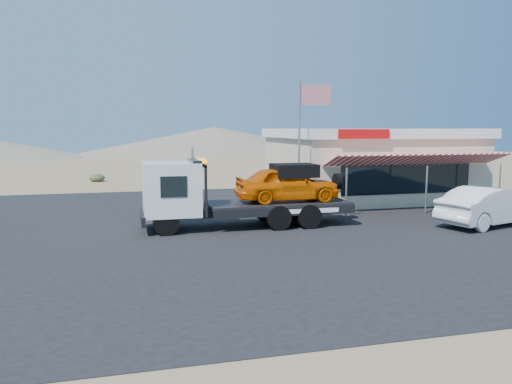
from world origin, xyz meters
TOP-DOWN VIEW (x-y plane):
  - ground at (0.00, 0.00)m, footprint 120.00×120.00m
  - asphalt_lot at (2.00, 3.00)m, footprint 32.00×24.00m
  - tow_truck at (1.55, 2.35)m, footprint 8.20×2.43m
  - white_sedan at (11.31, 0.08)m, footprint 5.06×2.93m
  - jerky_store at (10.50, 8.97)m, footprint 10.40×9.97m
  - flagpole at (4.93, 4.50)m, footprint 1.55×0.10m
  - distant_hills at (-9.77, 55.14)m, footprint 126.00×48.00m

SIDE VIEW (x-z plane):
  - ground at x=0.00m, z-range 0.00..0.00m
  - asphalt_lot at x=2.00m, z-range 0.00..0.02m
  - white_sedan at x=11.31m, z-range 0.02..1.60m
  - tow_truck at x=1.55m, z-range 0.11..2.85m
  - distant_hills at x=-9.77m, z-range -0.21..3.99m
  - jerky_store at x=10.50m, z-range 0.04..3.94m
  - flagpole at x=4.93m, z-range 0.76..6.76m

